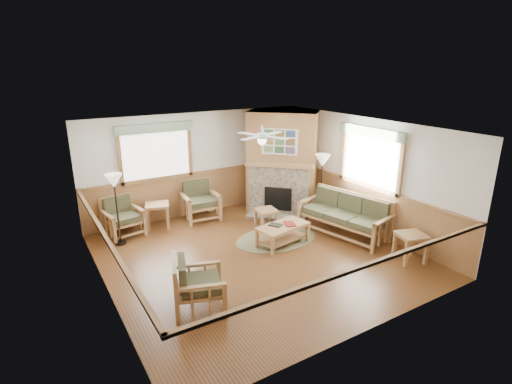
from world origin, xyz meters
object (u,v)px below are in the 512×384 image
sofa (344,216)px  floor_lamp_left (117,210)px  armchair_left (199,284)px  coffee_table (283,235)px  floor_lamp_right (321,187)px  end_table_chairs (158,216)px  armchair_back_left (123,217)px  footstool (266,217)px  end_table_sofa (410,247)px  armchair_back_right (200,201)px

sofa → floor_lamp_left: size_ratio=1.28×
armchair_left → coffee_table: size_ratio=0.77×
floor_lamp_right → armchair_left: bearing=-154.2°
end_table_chairs → floor_lamp_right: size_ratio=0.36×
armchair_back_left → armchair_left: 3.69m
armchair_left → footstool: 3.77m
sofa → footstool: size_ratio=4.38×
floor_lamp_left → coffee_table: bearing=-32.1°
end_table_sofa → footstool: 3.47m
coffee_table → floor_lamp_left: size_ratio=0.72×
footstool → floor_lamp_right: size_ratio=0.28×
armchair_back_left → end_table_chairs: 0.84m
end_table_chairs → end_table_sofa: (3.85, -4.38, -0.01)m
sofa → end_table_sofa: (0.26, -1.70, -0.18)m
sofa → armchair_back_right: armchair_back_right is taller
armchair_back_left → end_table_chairs: (0.83, 0.00, -0.14)m
coffee_table → end_table_chairs: 3.17m
armchair_back_left → floor_lamp_left: size_ratio=0.55×
end_table_chairs → coffee_table: bearing=-49.3°
floor_lamp_left → floor_lamp_right: size_ratio=0.96×
end_table_sofa → footstool: (-1.48, 3.13, -0.09)m
floor_lamp_left → armchair_back_right: bearing=12.0°
armchair_back_left → sofa: bearing=-41.1°
armchair_back_right → sofa: bearing=-42.8°
coffee_table → floor_lamp_right: floor_lamp_right is taller
coffee_table → footstool: 1.19m
armchair_back_right → floor_lamp_right: bearing=-25.7°
armchair_left → coffee_table: 2.87m
sofa → coffee_table: bearing=-114.2°
coffee_table → footstool: bearing=65.3°
armchair_back_right → floor_lamp_left: floor_lamp_left is taller
armchair_back_right → floor_lamp_right: size_ratio=0.57×
armchair_back_right → coffee_table: armchair_back_right is taller
armchair_back_left → armchair_left: armchair_left is taller
floor_lamp_left → end_table_sofa: bearing=-38.8°
sofa → armchair_back_left: (-4.43, 2.69, -0.04)m
sofa → armchair_left: sofa is taller
sofa → armchair_back_right: 3.64m
end_table_sofa → floor_lamp_right: floor_lamp_right is taller
armchair_back_right → coffee_table: bearing=-64.1°
armchair_back_left → end_table_sofa: (4.68, -4.38, -0.15)m
armchair_back_right → end_table_sofa: armchair_back_right is taller
armchair_back_left → floor_lamp_left: floor_lamp_left is taller
end_table_sofa → floor_lamp_left: bearing=141.2°
armchair_back_right → coffee_table: 2.59m
coffee_table → floor_lamp_right: 2.04m
armchair_back_right → armchair_left: armchair_back_right is taller
sofa → end_table_sofa: sofa is taller
floor_lamp_left → floor_lamp_right: bearing=-13.0°
armchair_back_right → armchair_left: bearing=-109.3°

